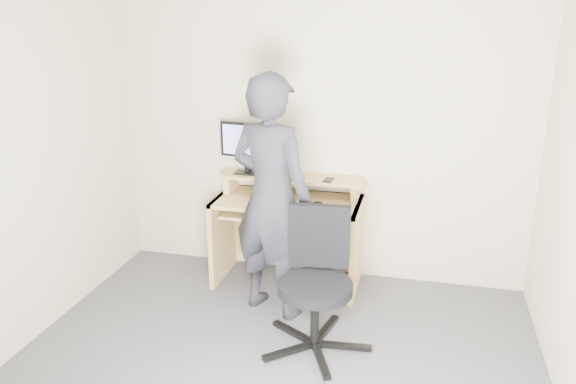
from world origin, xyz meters
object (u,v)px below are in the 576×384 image
at_px(desk, 290,219).
at_px(office_chair, 317,276).
at_px(monitor, 246,143).
at_px(person, 271,198).

xyz_separation_m(desk, office_chair, (0.41, -0.94, -0.03)).
bearing_deg(desk, monitor, 173.02).
distance_m(desk, person, 0.66).
relative_size(desk, monitor, 2.60).
distance_m(desk, office_chair, 1.02).
xyz_separation_m(desk, person, (-0.01, -0.55, 0.37)).
bearing_deg(monitor, person, -49.67).
xyz_separation_m(monitor, office_chair, (0.80, -0.98, -0.65)).
height_order(desk, person, person).
bearing_deg(office_chair, monitor, 124.02).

